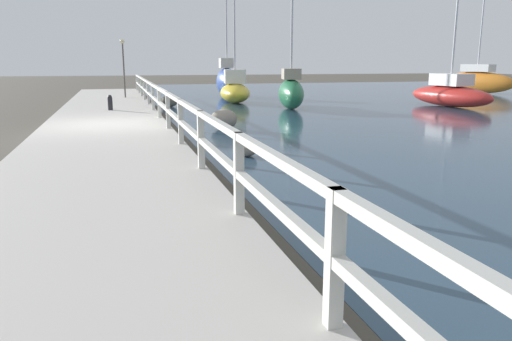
{
  "coord_description": "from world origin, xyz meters",
  "views": [
    {
      "loc": [
        0.29,
        -13.87,
        1.96
      ],
      "look_at": [
        3.09,
        -3.87,
        -0.32
      ],
      "focal_mm": 35.0,
      "sensor_mm": 36.0,
      "label": 1
    }
  ],
  "objects_px": {
    "mooring_bollard": "(110,102)",
    "sailboat_blue": "(227,81)",
    "dock_lamp": "(123,58)",
    "sailboat_green": "(291,92)",
    "sailboat_orange": "(477,81)",
    "sailboat_yellow": "(235,91)",
    "sailboat_red": "(450,94)"
  },
  "relations": [
    {
      "from": "sailboat_green",
      "to": "mooring_bollard",
      "type": "bearing_deg",
      "value": -152.13
    },
    {
      "from": "dock_lamp",
      "to": "sailboat_orange",
      "type": "bearing_deg",
      "value": 7.03
    },
    {
      "from": "mooring_bollard",
      "to": "sailboat_yellow",
      "type": "xyz_separation_m",
      "value": [
        5.76,
        5.72,
        0.0
      ]
    },
    {
      "from": "dock_lamp",
      "to": "sailboat_blue",
      "type": "height_order",
      "value": "sailboat_blue"
    },
    {
      "from": "sailboat_orange",
      "to": "sailboat_blue",
      "type": "bearing_deg",
      "value": 159.67
    },
    {
      "from": "mooring_bollard",
      "to": "sailboat_green",
      "type": "xyz_separation_m",
      "value": [
        7.28,
        1.95,
        0.14
      ]
    },
    {
      "from": "dock_lamp",
      "to": "sailboat_blue",
      "type": "bearing_deg",
      "value": 33.26
    },
    {
      "from": "sailboat_orange",
      "to": "sailboat_red",
      "type": "xyz_separation_m",
      "value": [
        -7.64,
        -7.73,
        -0.19
      ]
    },
    {
      "from": "mooring_bollard",
      "to": "sailboat_blue",
      "type": "bearing_deg",
      "value": 57.56
    },
    {
      "from": "mooring_bollard",
      "to": "sailboat_orange",
      "type": "height_order",
      "value": "sailboat_orange"
    },
    {
      "from": "sailboat_orange",
      "to": "sailboat_red",
      "type": "relative_size",
      "value": 1.07
    },
    {
      "from": "dock_lamp",
      "to": "sailboat_green",
      "type": "bearing_deg",
      "value": -32.56
    },
    {
      "from": "dock_lamp",
      "to": "sailboat_green",
      "type": "xyz_separation_m",
      "value": [
        6.65,
        -4.25,
        -1.4
      ]
    },
    {
      "from": "sailboat_green",
      "to": "sailboat_yellow",
      "type": "bearing_deg",
      "value": 124.84
    },
    {
      "from": "sailboat_orange",
      "to": "sailboat_green",
      "type": "xyz_separation_m",
      "value": [
        -14.78,
        -6.89,
        -0.04
      ]
    },
    {
      "from": "mooring_bollard",
      "to": "sailboat_orange",
      "type": "bearing_deg",
      "value": 21.82
    },
    {
      "from": "sailboat_orange",
      "to": "sailboat_yellow",
      "type": "distance_m",
      "value": 16.59
    },
    {
      "from": "sailboat_orange",
      "to": "sailboat_yellow",
      "type": "xyz_separation_m",
      "value": [
        -16.3,
        -3.11,
        -0.18
      ]
    },
    {
      "from": "mooring_bollard",
      "to": "sailboat_yellow",
      "type": "height_order",
      "value": "sailboat_yellow"
    },
    {
      "from": "sailboat_yellow",
      "to": "sailboat_blue",
      "type": "xyz_separation_m",
      "value": [
        0.53,
        4.18,
        0.3
      ]
    },
    {
      "from": "sailboat_green",
      "to": "sailboat_orange",
      "type": "bearing_deg",
      "value": 37.9
    },
    {
      "from": "sailboat_red",
      "to": "sailboat_orange",
      "type": "bearing_deg",
      "value": 39.48
    },
    {
      "from": "mooring_bollard",
      "to": "sailboat_red",
      "type": "relative_size",
      "value": 0.08
    },
    {
      "from": "dock_lamp",
      "to": "sailboat_green",
      "type": "relative_size",
      "value": 0.41
    },
    {
      "from": "dock_lamp",
      "to": "sailboat_blue",
      "type": "relative_size",
      "value": 0.44
    },
    {
      "from": "mooring_bollard",
      "to": "sailboat_blue",
      "type": "relative_size",
      "value": 0.09
    },
    {
      "from": "sailboat_blue",
      "to": "sailboat_green",
      "type": "distance_m",
      "value": 8.02
    },
    {
      "from": "sailboat_yellow",
      "to": "sailboat_red",
      "type": "distance_m",
      "value": 9.82
    },
    {
      "from": "sailboat_yellow",
      "to": "sailboat_blue",
      "type": "relative_size",
      "value": 0.81
    },
    {
      "from": "sailboat_blue",
      "to": "sailboat_green",
      "type": "bearing_deg",
      "value": -79.36
    },
    {
      "from": "sailboat_red",
      "to": "sailboat_green",
      "type": "xyz_separation_m",
      "value": [
        -7.14,
        0.85,
        0.15
      ]
    },
    {
      "from": "mooring_bollard",
      "to": "sailboat_yellow",
      "type": "distance_m",
      "value": 8.12
    }
  ]
}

